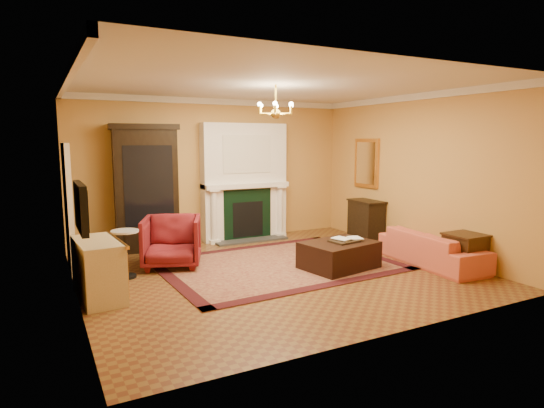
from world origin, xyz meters
TOP-DOWN VIEW (x-y plane):
  - floor at (0.00, 0.00)m, footprint 6.00×5.50m
  - ceiling at (0.00, 0.00)m, footprint 6.00×5.50m
  - wall_back at (0.00, 2.76)m, footprint 6.00×0.02m
  - wall_front at (0.00, -2.76)m, footprint 6.00×0.02m
  - wall_left at (-3.01, 0.00)m, footprint 0.02×5.50m
  - wall_right at (3.01, 0.00)m, footprint 0.02×5.50m
  - fireplace at (0.60, 2.57)m, footprint 1.90×0.70m
  - crown_molding at (0.00, 0.96)m, footprint 6.00×5.50m
  - doorway at (-2.95, 1.70)m, footprint 0.08×1.05m
  - tv_panel at (-2.95, -0.60)m, footprint 0.09×0.95m
  - gilt_mirror at (2.97, 1.40)m, footprint 0.06×0.76m
  - chandelier at (-0.00, 0.00)m, footprint 0.63×0.55m
  - oriental_rug at (0.21, 0.34)m, footprint 4.00×3.08m
  - china_cabinet at (-1.53, 2.49)m, footprint 1.21×0.64m
  - wingback_armchair at (-1.42, 1.08)m, footprint 1.18×1.15m
  - pedestal_table at (-2.24, 0.77)m, footprint 0.43×0.43m
  - commode at (-2.73, -0.03)m, footprint 0.60×1.12m
  - coral_sofa at (2.59, -0.88)m, footprint 0.72×2.03m
  - end_table at (2.72, -1.45)m, footprint 0.53×0.53m
  - console_table at (2.78, 1.13)m, footprint 0.48×0.78m
  - leather_ottoman at (1.03, -0.33)m, footprint 1.32×1.06m
  - ottoman_tray at (1.10, -0.37)m, footprint 0.49×0.41m
  - book_a at (0.99, -0.35)m, footprint 0.23×0.09m
  - book_b at (1.24, -0.33)m, footprint 0.20×0.07m
  - topiary_left at (-0.06, 2.53)m, footprint 0.15×0.15m
  - topiary_right at (1.19, 2.53)m, footprint 0.15×0.15m

SIDE VIEW (x-z plane):
  - floor at x=0.00m, z-range -0.02..0.00m
  - oriental_rug at x=0.21m, z-range 0.00..0.02m
  - leather_ottoman at x=1.03m, z-range 0.02..0.46m
  - end_table at x=2.72m, z-range 0.00..0.61m
  - coral_sofa at x=2.59m, z-range 0.00..0.78m
  - commode at x=-2.73m, z-range 0.00..0.81m
  - console_table at x=2.78m, z-range 0.00..0.85m
  - pedestal_table at x=-2.24m, z-range 0.06..0.82m
  - ottoman_tray at x=1.10m, z-range 0.46..0.49m
  - wingback_armchair at x=-1.42m, z-range 0.00..0.96m
  - book_b at x=1.24m, z-range 0.49..0.76m
  - book_a at x=0.99m, z-range 0.49..0.79m
  - doorway at x=-2.95m, z-range 0.00..2.10m
  - china_cabinet at x=-1.53m, z-range 0.00..2.34m
  - fireplace at x=0.60m, z-range -0.06..2.44m
  - tv_panel at x=-2.95m, z-range 1.06..1.64m
  - topiary_right at x=1.19m, z-range 1.25..1.65m
  - topiary_left at x=-0.06m, z-range 1.25..1.66m
  - wall_back at x=0.00m, z-range 0.00..3.00m
  - wall_front at x=0.00m, z-range 0.00..3.00m
  - wall_left at x=-3.01m, z-range 0.00..3.00m
  - wall_right at x=3.01m, z-range 0.00..3.00m
  - gilt_mirror at x=2.97m, z-range 1.12..2.17m
  - chandelier at x=0.00m, z-range 2.34..2.87m
  - crown_molding at x=0.00m, z-range 2.88..3.00m
  - ceiling at x=0.00m, z-range 3.00..3.02m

